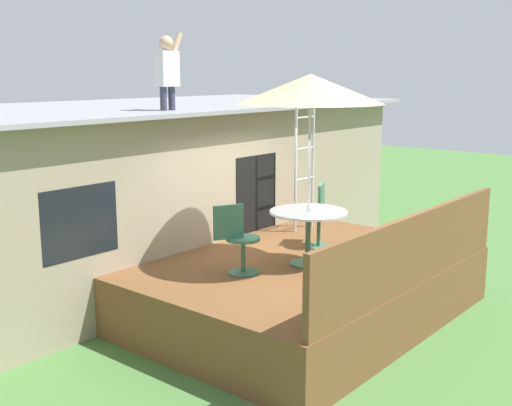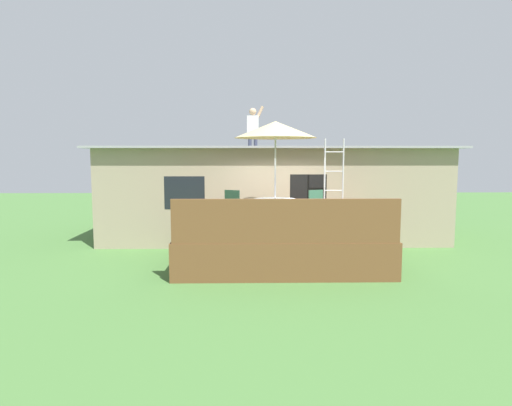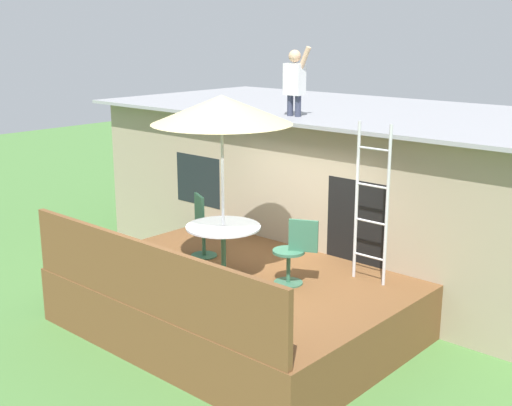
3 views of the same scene
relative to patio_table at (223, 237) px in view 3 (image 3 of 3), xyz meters
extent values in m
plane|color=#477538|center=(0.13, 0.15, -1.39)|extent=(40.00, 40.00, 0.00)
cube|color=gray|center=(0.13, 3.75, -0.01)|extent=(10.00, 4.00, 2.76)
cube|color=#99999E|center=(0.13, 3.75, 1.40)|extent=(10.50, 4.50, 0.06)
cube|color=black|center=(-2.36, 1.76, 0.16)|extent=(1.10, 0.03, 0.90)
cube|color=black|center=(1.02, 1.76, -0.34)|extent=(1.00, 0.03, 2.00)
cube|color=brown|center=(0.13, 0.15, -0.99)|extent=(4.68, 3.41, 0.80)
cube|color=brown|center=(0.13, -1.50, -0.14)|extent=(4.58, 0.08, 0.90)
cylinder|color=#33664C|center=(0.00, 0.00, -0.57)|extent=(0.48, 0.48, 0.03)
cylinder|color=#33664C|center=(0.00, 0.00, -0.22)|extent=(0.07, 0.07, 0.71)
cylinder|color=silver|center=(0.00, 0.00, 0.14)|extent=(1.04, 1.04, 0.03)
cylinder|color=silver|center=(0.00, 0.00, 0.61)|extent=(0.04, 0.04, 2.40)
cone|color=beige|center=(0.00, 0.00, 1.76)|extent=(1.90, 1.90, 0.38)
cylinder|color=silver|center=(1.37, 1.22, 0.51)|extent=(0.04, 0.04, 2.20)
cylinder|color=silver|center=(1.85, 1.22, 0.51)|extent=(0.04, 0.04, 2.20)
cylinder|color=silver|center=(1.61, 1.22, -0.24)|extent=(0.48, 0.03, 0.03)
cylinder|color=silver|center=(1.61, 1.22, 0.26)|extent=(0.48, 0.03, 0.03)
cylinder|color=silver|center=(1.61, 1.22, 0.76)|extent=(0.48, 0.03, 0.03)
cylinder|color=silver|center=(1.61, 1.22, 1.26)|extent=(0.48, 0.03, 0.03)
cylinder|color=#33384C|center=(-0.58, 2.16, 1.60)|extent=(0.10, 0.10, 0.34)
cylinder|color=#33384C|center=(-0.42, 2.16, 1.60)|extent=(0.10, 0.10, 0.34)
cube|color=silver|center=(-0.50, 2.16, 2.02)|extent=(0.32, 0.20, 0.50)
sphere|color=tan|center=(-0.50, 2.16, 2.38)|extent=(0.20, 0.20, 0.20)
cylinder|color=tan|center=(-0.32, 2.16, 2.32)|extent=(0.26, 0.08, 0.44)
cylinder|color=#33664C|center=(-0.84, 0.42, -0.58)|extent=(0.40, 0.40, 0.02)
cylinder|color=#33664C|center=(-0.84, 0.42, -0.36)|extent=(0.06, 0.06, 0.44)
cylinder|color=#33664C|center=(-0.84, 0.42, -0.13)|extent=(0.44, 0.44, 0.04)
cube|color=#33664C|center=(-1.02, 0.51, 0.11)|extent=(0.38, 0.22, 0.44)
cylinder|color=#33664C|center=(0.84, 0.40, -0.58)|extent=(0.40, 0.40, 0.02)
cylinder|color=#33664C|center=(0.84, 0.40, -0.36)|extent=(0.06, 0.06, 0.44)
cylinder|color=#33664C|center=(0.84, 0.40, -0.13)|extent=(0.44, 0.44, 0.04)
cube|color=#33664C|center=(1.03, 0.49, 0.11)|extent=(0.38, 0.21, 0.44)
camera|label=1|loc=(-6.88, -4.82, 1.97)|focal=45.09mm
camera|label=2|loc=(-0.64, -10.10, 1.16)|focal=30.58mm
camera|label=3|loc=(6.24, -6.29, 2.78)|focal=46.82mm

